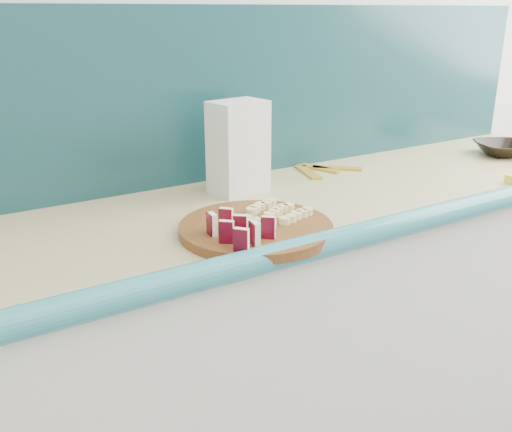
% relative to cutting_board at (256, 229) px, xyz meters
% --- Properties ---
extents(kitchen_counter, '(2.20, 0.63, 0.91)m').
position_rel_cutting_board_xyz_m(kitchen_counter, '(0.32, 0.16, -0.46)').
color(kitchen_counter, white).
rests_on(kitchen_counter, ground).
extents(backsplash, '(2.20, 0.02, 0.50)m').
position_rel_cutting_board_xyz_m(backsplash, '(0.32, 0.45, 0.24)').
color(backsplash, teal).
rests_on(backsplash, kitchen_counter).
extents(cutting_board, '(0.46, 0.46, 0.02)m').
position_rel_cutting_board_xyz_m(cutting_board, '(0.00, 0.00, 0.00)').
color(cutting_board, '#4F2511').
rests_on(cutting_board, kitchen_counter).
extents(apple_wedges, '(0.12, 0.16, 0.05)m').
position_rel_cutting_board_xyz_m(apple_wedges, '(-0.08, -0.06, 0.04)').
color(apple_wedges, '#FFF5CB').
rests_on(apple_wedges, cutting_board).
extents(apple_chunks, '(0.06, 0.06, 0.02)m').
position_rel_cutting_board_xyz_m(apple_chunks, '(-0.02, -0.01, 0.02)').
color(apple_chunks, beige).
rests_on(apple_chunks, cutting_board).
extents(banana_slices, '(0.14, 0.16, 0.02)m').
position_rel_cutting_board_xyz_m(banana_slices, '(0.08, 0.03, 0.02)').
color(banana_slices, '#F3E694').
rests_on(banana_slices, cutting_board).
extents(brown_bowl, '(0.25, 0.25, 0.05)m').
position_rel_cutting_board_xyz_m(brown_bowl, '(1.14, 0.18, 0.01)').
color(brown_bowl, black).
rests_on(brown_bowl, kitchen_counter).
extents(flour_bag, '(0.16, 0.13, 0.25)m').
position_rel_cutting_board_xyz_m(flour_bag, '(0.13, 0.30, 0.12)').
color(flour_bag, silver).
rests_on(flour_bag, kitchen_counter).
extents(canister, '(0.07, 0.07, 0.12)m').
position_rel_cutting_board_xyz_m(canister, '(0.14, 0.29, 0.05)').
color(canister, white).
rests_on(canister, kitchen_counter).
extents(banana_peel, '(0.22, 0.18, 0.01)m').
position_rel_cutting_board_xyz_m(banana_peel, '(0.47, 0.35, -0.01)').
color(banana_peel, gold).
rests_on(banana_peel, kitchen_counter).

